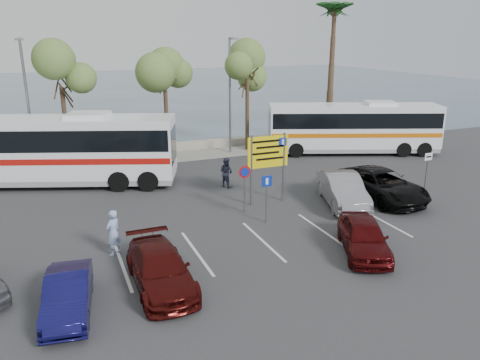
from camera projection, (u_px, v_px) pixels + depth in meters
name	position (u px, v px, depth m)	size (l,w,h in m)	color
ground	(278.00, 228.00, 20.93)	(120.00, 120.00, 0.00)	#323235
kerb_strip	(189.00, 156.00, 33.28)	(44.00, 2.40, 0.15)	gray
seawall	(181.00, 147.00, 34.98)	(48.00, 0.80, 0.60)	tan
sea	(107.00, 90.00, 73.95)	(140.00, 140.00, 0.00)	#3A4F5D
tree_left	(60.00, 74.00, 28.63)	(3.20, 3.20, 7.20)	#382619
tree_mid	(164.00, 61.00, 30.80)	(3.20, 3.20, 8.00)	#382619
tree_right	(247.00, 66.00, 33.12)	(3.20, 3.20, 7.40)	#382619
palm_tree	(335.00, 13.00, 34.57)	(4.80, 4.80, 11.20)	#382619
street_lamp_left	(27.00, 100.00, 27.89)	(0.45, 1.15, 8.01)	slate
street_lamp_right	(230.00, 90.00, 32.61)	(0.45, 1.15, 8.01)	slate
direction_sign	(268.00, 157.00, 23.41)	(2.20, 0.12, 3.60)	slate
sign_no_stop	(245.00, 181.00, 22.36)	(0.60, 0.08, 2.35)	slate
sign_parking	(267.00, 192.00, 21.13)	(0.50, 0.07, 2.25)	slate
sign_taxi	(427.00, 167.00, 25.39)	(0.50, 0.07, 2.20)	slate
lane_markings	(264.00, 241.00, 19.63)	(12.02, 4.20, 0.01)	silver
coach_bus_left	(55.00, 152.00, 26.44)	(13.53, 7.32, 4.17)	white
coach_bus_right	(353.00, 129.00, 33.82)	(12.24, 6.81, 3.78)	white
car_blue	(68.00, 294.00, 14.39)	(1.31, 3.75, 1.24)	#100F49
car_maroon	(160.00, 269.00, 15.88)	(1.84, 4.53, 1.31)	#460D0B
car_red	(364.00, 236.00, 18.36)	(1.64, 4.07, 1.39)	#490A0B
suv_black	(381.00, 185.00, 24.50)	(2.58, 5.59, 1.55)	black
car_silver_b	(343.00, 190.00, 23.63)	(1.68, 4.81, 1.58)	gray
pedestrian_near	(113.00, 233.00, 18.14)	(0.67, 0.44, 1.85)	#90A6D2
pedestrian_far	(226.00, 172.00, 26.43)	(0.83, 0.65, 1.71)	#34374E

